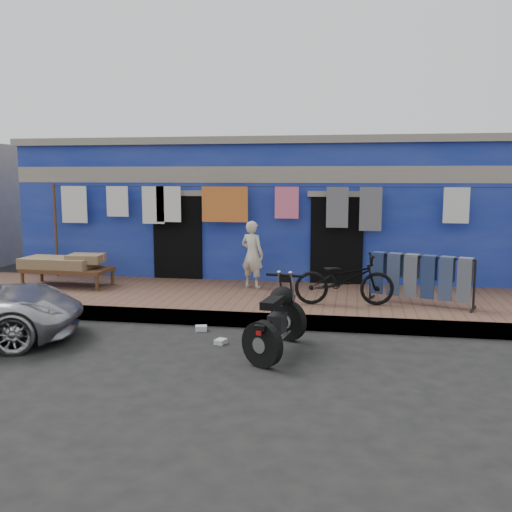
{
  "coord_description": "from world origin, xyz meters",
  "views": [
    {
      "loc": [
        1.69,
        -7.61,
        2.53
      ],
      "look_at": [
        0.0,
        2.0,
        1.15
      ],
      "focal_mm": 40.0,
      "sensor_mm": 36.0,
      "label": 1
    }
  ],
  "objects": [
    {
      "name": "ground",
      "position": [
        0.0,
        0.0,
        0.0
      ],
      "size": [
        80.0,
        80.0,
        0.0
      ],
      "primitive_type": "plane",
      "color": "black",
      "rests_on": "ground"
    },
    {
      "name": "sidewalk",
      "position": [
        0.0,
        3.0,
        0.12
      ],
      "size": [
        28.0,
        3.0,
        0.25
      ],
      "primitive_type": "cube",
      "color": "brown",
      "rests_on": "ground"
    },
    {
      "name": "curb",
      "position": [
        0.0,
        1.55,
        0.12
      ],
      "size": [
        28.0,
        0.1,
        0.25
      ],
      "primitive_type": "cube",
      "color": "gray",
      "rests_on": "ground"
    },
    {
      "name": "building",
      "position": [
        -0.0,
        6.99,
        1.69
      ],
      "size": [
        12.2,
        5.2,
        3.36
      ],
      "color": "#132796",
      "rests_on": "ground"
    },
    {
      "name": "clothesline",
      "position": [
        -0.76,
        4.25,
        1.82
      ],
      "size": [
        10.06,
        0.06,
        2.1
      ],
      "color": "brown",
      "rests_on": "sidewalk"
    },
    {
      "name": "seated_person",
      "position": [
        -0.38,
        3.69,
        0.94
      ],
      "size": [
        0.58,
        0.5,
        1.38
      ],
      "primitive_type": "imported",
      "rotation": [
        0.0,
        0.0,
        2.75
      ],
      "color": "beige",
      "rests_on": "sidewalk"
    },
    {
      "name": "bicycle",
      "position": [
        1.51,
        2.45,
        0.81
      ],
      "size": [
        1.79,
        0.8,
        1.12
      ],
      "primitive_type": "imported",
      "rotation": [
        0.0,
        0.0,
        1.68
      ],
      "color": "black",
      "rests_on": "sidewalk"
    },
    {
      "name": "motorcycle",
      "position": [
        0.6,
        0.25,
        0.54
      ],
      "size": [
        1.06,
        1.83,
        1.07
      ],
      "primitive_type": null,
      "rotation": [
        0.0,
        0.0,
        -0.15
      ],
      "color": "black",
      "rests_on": "ground"
    },
    {
      "name": "charpoy",
      "position": [
        -4.2,
        3.23,
        0.57
      ],
      "size": [
        1.97,
        1.06,
        0.64
      ],
      "primitive_type": null,
      "rotation": [
        0.0,
        0.0,
        -0.04
      ],
      "color": "brown",
      "rests_on": "sidewalk"
    },
    {
      "name": "jeans_rack",
      "position": [
        2.84,
        2.7,
        0.71
      ],
      "size": [
        2.16,
        1.6,
        0.92
      ],
      "primitive_type": null,
      "rotation": [
        0.0,
        0.0,
        -0.34
      ],
      "color": "black",
      "rests_on": "sidewalk"
    },
    {
      "name": "litter_a",
      "position": [
        -0.78,
        1.2,
        0.04
      ],
      "size": [
        0.22,
        0.19,
        0.08
      ],
      "primitive_type": "cube",
      "rotation": [
        0.0,
        0.0,
        0.28
      ],
      "color": "silver",
      "rests_on": "ground"
    },
    {
      "name": "litter_b",
      "position": [
        0.34,
        1.2,
        0.03
      ],
      "size": [
        0.17,
        0.17,
        0.07
      ],
      "primitive_type": "cube",
      "rotation": [
        0.0,
        0.0,
        0.84
      ],
      "color": "silver",
      "rests_on": "ground"
    },
    {
      "name": "litter_c",
      "position": [
        -0.29,
        0.54,
        0.04
      ],
      "size": [
        0.19,
        0.21,
        0.07
      ],
      "primitive_type": "cube",
      "rotation": [
        0.0,
        0.0,
        1.28
      ],
      "color": "silver",
      "rests_on": "ground"
    }
  ]
}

